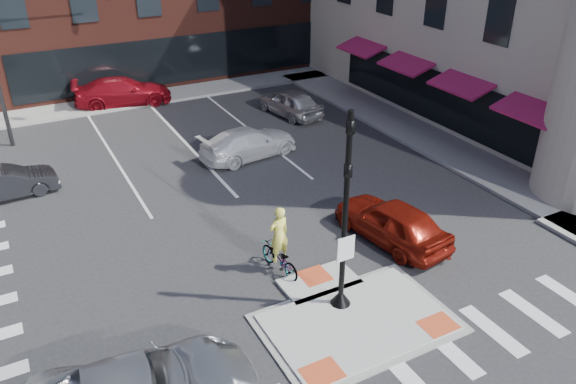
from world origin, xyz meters
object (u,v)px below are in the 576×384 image
white_pickup (249,143)px  bg_car_red (123,91)px  bg_car_silver (290,103)px  bg_car_dark (6,183)px  cyclist (279,251)px  red_sedan (392,221)px

white_pickup → bg_car_red: bearing=9.6°
white_pickup → bg_car_silver: size_ratio=1.11×
bg_car_dark → bg_car_silver: size_ratio=0.91×
white_pickup → bg_car_red: bg_car_red is taller
bg_car_red → cyclist: (0.47, -18.70, 0.01)m
bg_car_red → red_sedan: bearing=-156.7°
bg_car_dark → bg_car_red: (6.81, 9.12, 0.15)m
red_sedan → bg_car_red: bearing=-84.7°
bg_car_dark → bg_car_silver: 14.78m
red_sedan → white_pickup: (-1.41, 8.85, -0.08)m
bg_car_silver → cyclist: 14.52m
bg_car_silver → bg_car_red: (-7.65, 6.08, 0.06)m
red_sedan → white_pickup: bearing=-89.8°
red_sedan → bg_car_red: (-4.77, 18.90, 0.02)m
bg_car_dark → cyclist: (7.29, -9.58, 0.16)m
bg_car_silver → bg_car_red: bearing=-48.3°
white_pickup → bg_car_silver: bg_car_silver is taller
bg_car_silver → bg_car_dark: bearing=2.0°
bg_car_silver → white_pickup: bearing=32.9°
bg_car_silver → cyclist: (-7.17, -12.62, 0.07)m
bg_car_dark → bg_car_silver: bg_car_silver is taller
bg_car_red → white_pickup: bearing=-152.4°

